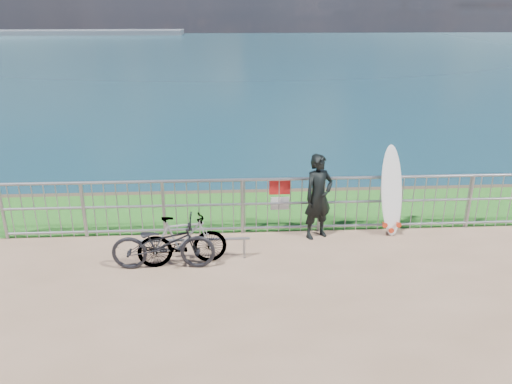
{
  "coord_description": "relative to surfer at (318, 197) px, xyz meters",
  "views": [
    {
      "loc": [
        -0.75,
        -7.29,
        4.19
      ],
      "look_at": [
        -0.26,
        1.2,
        1.0
      ],
      "focal_mm": 35.0,
      "sensor_mm": 36.0,
      "label": 1
    }
  ],
  "objects": [
    {
      "name": "bike_rack",
      "position": [
        -2.3,
        -0.79,
        -0.49
      ],
      "size": [
        1.94,
        0.05,
        0.4
      ],
      "color": "gray",
      "rests_on": "ground"
    },
    {
      "name": "surfboard",
      "position": [
        1.42,
        0.08,
        -0.01
      ],
      "size": [
        0.55,
        0.51,
        1.76
      ],
      "color": "silver",
      "rests_on": "ground"
    },
    {
      "name": "bicycle_far",
      "position": [
        -2.48,
        -0.97,
        -0.37
      ],
      "size": [
        1.56,
        0.67,
        0.91
      ],
      "primitive_type": "imported",
      "rotation": [
        0.0,
        0.0,
        1.73
      ],
      "color": "black",
      "rests_on": "ground"
    },
    {
      "name": "grass_strip",
      "position": [
        -0.93,
        1.34,
        -0.81
      ],
      "size": [
        120.0,
        120.0,
        0.0
      ],
      "primitive_type": "plane",
      "color": "#1E631B",
      "rests_on": "ground"
    },
    {
      "name": "bicycle_near",
      "position": [
        -2.79,
        -1.06,
        -0.37
      ],
      "size": [
        1.74,
        0.62,
        0.91
      ],
      "primitive_type": "imported",
      "rotation": [
        0.0,
        0.0,
        1.56
      ],
      "color": "black",
      "rests_on": "ground"
    },
    {
      "name": "surfer",
      "position": [
        0.0,
        0.0,
        0.0
      ],
      "size": [
        0.71,
        0.61,
        1.64
      ],
      "primitive_type": "imported",
      "rotation": [
        0.0,
        0.0,
        0.43
      ],
      "color": "black",
      "rests_on": "ground"
    },
    {
      "name": "seascape",
      "position": [
        -44.68,
        146.13,
        -4.85
      ],
      "size": [
        260.0,
        260.0,
        5.0
      ],
      "color": "brown",
      "rests_on": "ground"
    },
    {
      "name": "railing",
      "position": [
        -0.91,
        0.25,
        -0.24
      ],
      "size": [
        10.06,
        0.1,
        1.13
      ],
      "color": "gray",
      "rests_on": "ground"
    }
  ]
}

